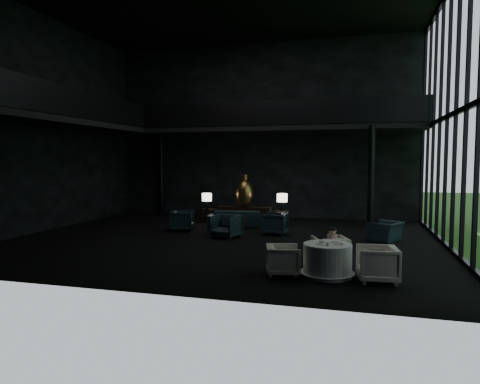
% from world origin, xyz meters
% --- Properties ---
extents(floor, '(14.00, 12.00, 0.02)m').
position_xyz_m(floor, '(0.00, 0.00, 0.00)').
color(floor, black).
rests_on(floor, ground).
extents(wall_back, '(14.00, 0.04, 8.00)m').
position_xyz_m(wall_back, '(0.00, 6.00, 4.00)').
color(wall_back, black).
rests_on(wall_back, ground).
extents(wall_front, '(14.00, 0.04, 8.00)m').
position_xyz_m(wall_front, '(0.00, -6.00, 4.00)').
color(wall_front, black).
rests_on(wall_front, ground).
extents(wall_left, '(0.04, 12.00, 8.00)m').
position_xyz_m(wall_left, '(-7.00, 0.00, 4.00)').
color(wall_left, black).
rests_on(wall_left, ground).
extents(curtain_wall, '(0.20, 12.00, 8.00)m').
position_xyz_m(curtain_wall, '(6.95, 0.00, 4.00)').
color(curtain_wall, black).
rests_on(curtain_wall, ground).
extents(mezzanine_left, '(2.00, 12.00, 0.25)m').
position_xyz_m(mezzanine_left, '(-6.00, 0.00, 4.00)').
color(mezzanine_left, black).
rests_on(mezzanine_left, wall_left).
extents(mezzanine_back, '(12.00, 2.00, 0.25)m').
position_xyz_m(mezzanine_back, '(1.00, 5.00, 4.00)').
color(mezzanine_back, black).
rests_on(mezzanine_back, wall_back).
extents(railing_left, '(0.06, 12.00, 1.00)m').
position_xyz_m(railing_left, '(-5.00, 0.00, 4.60)').
color(railing_left, black).
rests_on(railing_left, mezzanine_left).
extents(railing_back, '(12.00, 0.06, 1.00)m').
position_xyz_m(railing_back, '(1.00, 4.00, 4.60)').
color(railing_back, black).
rests_on(railing_back, mezzanine_back).
extents(column_nw, '(0.24, 0.24, 4.00)m').
position_xyz_m(column_nw, '(-5.00, 5.70, 2.00)').
color(column_nw, black).
rests_on(column_nw, floor).
extents(column_ne, '(0.24, 0.24, 4.00)m').
position_xyz_m(column_ne, '(4.80, 4.00, 2.00)').
color(column_ne, black).
rests_on(column_ne, floor).
extents(console, '(2.20, 0.50, 0.70)m').
position_xyz_m(console, '(-0.23, 3.65, 0.35)').
color(console, black).
rests_on(console, floor).
extents(bronze_urn, '(0.72, 0.72, 1.35)m').
position_xyz_m(bronze_urn, '(-0.23, 3.63, 1.28)').
color(bronze_urn, olive).
rests_on(bronze_urn, console).
extents(side_table_left, '(0.51, 0.51, 0.57)m').
position_xyz_m(side_table_left, '(-1.83, 3.69, 0.28)').
color(side_table_left, black).
rests_on(side_table_left, floor).
extents(table_lamp_left, '(0.41, 0.41, 0.69)m').
position_xyz_m(table_lamp_left, '(-1.83, 3.46, 1.06)').
color(table_lamp_left, black).
rests_on(table_lamp_left, side_table_left).
extents(side_table_right, '(0.54, 0.54, 0.59)m').
position_xyz_m(side_table_right, '(1.37, 3.55, 0.30)').
color(side_table_right, black).
rests_on(side_table_right, floor).
extents(table_lamp_right, '(0.42, 0.42, 0.70)m').
position_xyz_m(table_lamp_right, '(1.37, 3.52, 1.10)').
color(table_lamp_right, black).
rests_on(table_lamp_right, side_table_right).
extents(sofa, '(2.69, 1.12, 1.02)m').
position_xyz_m(sofa, '(-0.27, 2.73, 0.51)').
color(sofa, black).
rests_on(sofa, floor).
extents(lounge_armchair_west, '(1.01, 1.05, 0.90)m').
position_xyz_m(lounge_armchair_west, '(-2.03, 1.24, 0.45)').
color(lounge_armchair_west, black).
rests_on(lounge_armchair_west, floor).
extents(lounge_armchair_east, '(0.90, 0.96, 0.94)m').
position_xyz_m(lounge_armchair_east, '(1.45, 1.37, 0.47)').
color(lounge_armchair_east, '#16282D').
rests_on(lounge_armchair_east, floor).
extents(lounge_armchair_south, '(1.14, 1.10, 0.96)m').
position_xyz_m(lounge_armchair_south, '(-0.02, 0.29, 0.48)').
color(lounge_armchair_south, black).
rests_on(lounge_armchair_south, floor).
extents(window_armchair, '(0.96, 1.07, 0.79)m').
position_xyz_m(window_armchair, '(5.19, 1.05, 0.39)').
color(window_armchair, black).
rests_on(window_armchair, floor).
extents(coffee_table, '(1.09, 1.09, 0.44)m').
position_xyz_m(coffee_table, '(-0.36, 1.76, 0.22)').
color(coffee_table, black).
rests_on(coffee_table, floor).
extents(dining_table, '(1.24, 1.24, 0.75)m').
position_xyz_m(dining_table, '(3.62, -3.77, 0.33)').
color(dining_table, white).
rests_on(dining_table, floor).
extents(dining_chair_north, '(1.06, 1.03, 0.87)m').
position_xyz_m(dining_chair_north, '(3.63, -2.77, 0.43)').
color(dining_chair_north, beige).
rests_on(dining_chair_north, floor).
extents(dining_chair_east, '(0.94, 1.00, 0.94)m').
position_xyz_m(dining_chair_east, '(4.70, -3.90, 0.47)').
color(dining_chair_east, white).
rests_on(dining_chair_east, floor).
extents(dining_chair_west, '(0.83, 0.86, 0.74)m').
position_xyz_m(dining_chair_west, '(2.63, -3.90, 0.37)').
color(dining_chair_west, silver).
rests_on(dining_chair_west, floor).
extents(child, '(0.26, 0.26, 0.55)m').
position_xyz_m(child, '(3.68, -2.86, 0.72)').
color(child, '#EE9BC0').
rests_on(child, dining_chair_north).
extents(plate_a, '(0.28, 0.28, 0.01)m').
position_xyz_m(plate_a, '(3.49, -3.86, 0.76)').
color(plate_a, white).
rests_on(plate_a, dining_table).
extents(plate_b, '(0.26, 0.26, 0.01)m').
position_xyz_m(plate_b, '(3.78, -3.57, 0.76)').
color(plate_b, white).
rests_on(plate_b, dining_table).
extents(saucer, '(0.20, 0.20, 0.01)m').
position_xyz_m(saucer, '(3.85, -3.83, 0.76)').
color(saucer, white).
rests_on(saucer, dining_table).
extents(coffee_cup, '(0.08, 0.08, 0.06)m').
position_xyz_m(coffee_cup, '(3.94, -3.87, 0.79)').
color(coffee_cup, white).
rests_on(coffee_cup, saucer).
extents(cereal_bowl, '(0.15, 0.15, 0.08)m').
position_xyz_m(cereal_bowl, '(3.50, -3.73, 0.79)').
color(cereal_bowl, white).
rests_on(cereal_bowl, dining_table).
extents(cream_pot, '(0.06, 0.06, 0.07)m').
position_xyz_m(cream_pot, '(3.64, -4.00, 0.78)').
color(cream_pot, '#99999E').
rests_on(cream_pot, dining_table).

